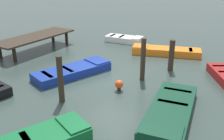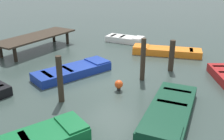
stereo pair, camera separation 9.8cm
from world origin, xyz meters
The scene contains 10 objects.
ground_plane centered at (0.00, 0.00, 0.00)m, with size 80.00×80.00×0.00m, color #33423D.
dock_segment centered at (1.00, 6.46, 0.84)m, with size 5.52×1.98×0.95m.
rowboat_blue centered at (-0.85, 1.73, 0.22)m, with size 4.08×2.38×0.46m.
rowboat_dark_green centered at (-1.92, -3.71, 0.22)m, with size 4.23×2.12×0.46m.
rowboat_white centered at (5.89, 2.78, 0.22)m, with size 1.46×2.77×0.46m.
rowboat_orange centered at (4.77, -0.81, 0.22)m, with size 2.42×4.22×0.46m.
mooring_piling_far_left centered at (2.36, -2.06, 0.80)m, with size 0.27×0.27×1.61m, color #33281E.
mooring_piling_mid_left centered at (0.49, -1.38, 1.00)m, with size 0.23×0.23×2.01m, color #33281E.
mooring_piling_center centered at (-3.18, 0.28, 0.94)m, with size 0.23×0.23×1.88m, color #33281E.
marker_buoy centered at (-1.12, -1.10, 0.29)m, with size 0.36×0.36×0.48m.
Camera 2 is at (-9.59, -6.39, 4.87)m, focal length 41.21 mm.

